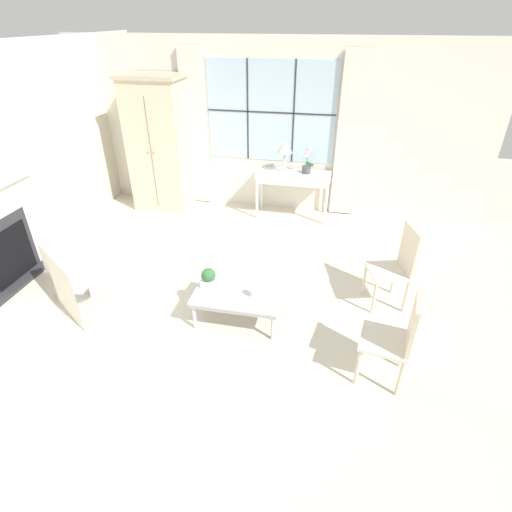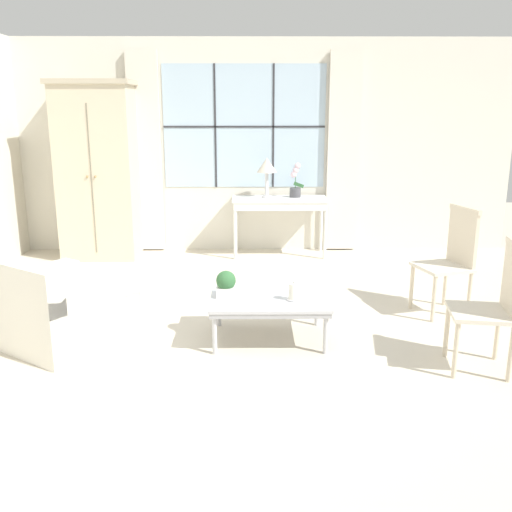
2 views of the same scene
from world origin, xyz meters
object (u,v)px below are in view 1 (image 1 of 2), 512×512
Objects in this scene: accent_chair_wooden at (398,334)px; coffee_table at (239,293)px; table_lamp at (285,148)px; potted_plant_small at (209,277)px; armoire at (159,145)px; armchair_upholstered at (98,281)px; side_chair_wooden at (398,263)px; console_table at (293,178)px; pillar_candle at (254,292)px; potted_orchid at (307,163)px.

accent_chair_wooden is 1.77m from coffee_table.
table_lamp is at bearing 114.23° from accent_chair_wooden.
table_lamp is 2.34× the size of potted_plant_small.
armoire reaches higher than accent_chair_wooden.
armchair_upholstered is 1.28× the size of side_chair_wooden.
coffee_table is at bearing -91.09° from table_lamp.
armchair_upholstered is (0.34, -2.85, -0.87)m from armoire.
accent_chair_wooden is 1.00× the size of coffee_table.
table_lamp is 3.04m from coffee_table.
pillar_candle is (-0.03, -2.96, -0.24)m from console_table.
table_lamp is (-0.17, 0.05, 0.49)m from console_table.
coffee_table is at bearing -53.15° from armoire.
accent_chair_wooden is (1.42, -3.48, -0.13)m from console_table.
armoire is 2.27× the size of accent_chair_wooden.
potted_plant_small is at bearing -98.17° from table_lamp.
table_lamp is 0.52× the size of accent_chair_wooden.
console_table is 2.91m from coffee_table.
armchair_upholstered is 3.60m from side_chair_wooden.
accent_chair_wooden is (1.59, -3.53, -0.62)m from table_lamp.
potted_orchid is at bearing 74.76° from potted_plant_small.
coffee_table is at bearing -94.50° from console_table.
armchair_upholstered is 5.93× the size of potted_plant_small.
potted_orchid reaches higher than console_table.
table_lamp is at bearing -177.84° from potted_orchid.
coffee_table is 0.39m from potted_plant_small.
table_lamp is (2.17, 0.10, 0.04)m from armoire.
armoire is 3.00m from armchair_upholstered.
potted_plant_small is at bearing 169.31° from pillar_candle.
table_lamp is 3.34× the size of pillar_candle.
potted_plant_small is (-2.11, -0.63, -0.09)m from side_chair_wooden.
accent_chair_wooden reaches higher than coffee_table.
armoire is 3.78m from pillar_candle.
potted_plant_small reaches higher than coffee_table.
side_chair_wooden is at bearing 85.16° from accent_chair_wooden.
console_table is at bearing 112.16° from accent_chair_wooden.
console_table is 8.02× the size of pillar_candle.
armoire reaches higher than coffee_table.
accent_chair_wooden is at bearing -42.35° from armoire.
armoire is 1.72× the size of armchair_upholstered.
table_lamp is 3.59m from armchair_upholstered.
side_chair_wooden is 1.72m from pillar_candle.
potted_orchid is 3.76m from armchair_upholstered.
side_chair_wooden is (1.32, -2.29, -0.37)m from potted_orchid.
side_chair_wooden is at bearing -53.36° from table_lamp.
coffee_table is 4.46× the size of potted_plant_small.
side_chair_wooden is (3.87, -2.18, -0.56)m from armoire.
side_chair_wooden is 6.61× the size of pillar_candle.
side_chair_wooden is 1.88m from coffee_table.
potted_plant_small is at bearing -163.40° from side_chair_wooden.
armchair_upholstered is 3.48m from accent_chair_wooden.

